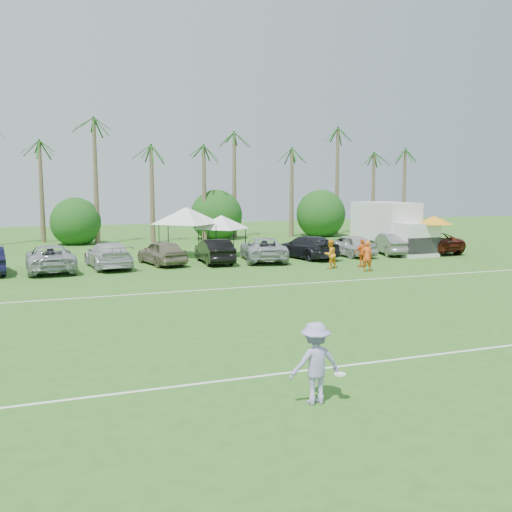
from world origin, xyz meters
name	(u,v)px	position (x,y,z in m)	size (l,w,h in m)	color
ground	(421,386)	(0.00, 0.00, 0.00)	(120.00, 120.00, 0.00)	#30641E
field_lines	(288,315)	(0.00, 8.00, 0.01)	(80.00, 12.10, 0.01)	white
palm_tree_3	(45,118)	(-8.00, 38.00, 10.06)	(2.40, 2.40, 11.90)	brown
palm_tree_4	(98,152)	(-4.00, 38.00, 7.48)	(2.40, 2.40, 8.90)	brown
palm_tree_5	(147,142)	(0.00, 38.00, 8.35)	(2.40, 2.40, 9.90)	brown
palm_tree_6	(193,133)	(4.00, 38.00, 9.21)	(2.40, 2.40, 10.90)	brown
palm_tree_7	(237,125)	(8.00, 38.00, 10.06)	(2.40, 2.40, 11.90)	brown
palm_tree_8	(289,156)	(13.00, 38.00, 7.48)	(2.40, 2.40, 8.90)	brown
palm_tree_9	(337,147)	(18.00, 38.00, 8.35)	(2.40, 2.40, 9.90)	brown
palm_tree_10	(382,140)	(23.00, 38.00, 9.21)	(2.40, 2.40, 10.90)	brown
palm_tree_11	(417,132)	(27.00, 38.00, 10.06)	(2.40, 2.40, 11.90)	brown
bush_tree_1	(75,221)	(-6.00, 39.00, 1.80)	(4.00, 4.00, 4.00)	brown
bush_tree_2	(213,218)	(6.00, 39.00, 1.80)	(4.00, 4.00, 4.00)	brown
bush_tree_3	(312,216)	(16.00, 39.00, 1.80)	(4.00, 4.00, 4.00)	brown
sideline_player_a	(367,256)	(8.42, 16.38, 0.86)	(0.63, 0.41, 1.72)	#F1571A
sideline_player_b	(330,254)	(7.01, 18.08, 0.83)	(0.81, 0.63, 1.67)	orange
sideline_player_c	(362,253)	(9.05, 17.94, 0.83)	(0.97, 0.40, 1.65)	orange
box_truck	(393,226)	(14.95, 23.76, 1.90)	(3.06, 7.06, 3.55)	silver
canopy_tent_left	(186,207)	(0.53, 26.15, 3.34)	(4.81, 4.81, 3.90)	black
canopy_tent_right	(221,215)	(2.93, 26.12, 2.75)	(3.96, 3.96, 3.21)	black
market_umbrella	(434,220)	(16.15, 20.68, 2.46)	(2.46, 2.46, 2.74)	black
frisbee_player	(315,363)	(-2.82, -0.05, 0.91)	(1.26, 0.70, 1.81)	#9E95D4
parked_car_2	(50,258)	(-8.11, 22.46, 0.75)	(2.48, 5.39, 1.50)	#A0A3A9
parked_car_3	(108,255)	(-4.94, 22.80, 0.75)	(2.10, 5.16, 1.50)	#BBBBBF
parked_car_4	(162,252)	(-1.77, 23.05, 0.75)	(1.77, 4.39, 1.50)	#7B725C
parked_car_5	(214,251)	(1.41, 22.63, 0.75)	(1.58, 4.54, 1.50)	black
parked_car_6	(263,249)	(4.58, 22.52, 0.75)	(2.48, 5.39, 1.50)	#9FA4AA
parked_car_7	(307,247)	(7.75, 22.79, 0.75)	(2.10, 5.16, 1.50)	black
parked_car_8	(349,245)	(10.93, 22.80, 0.75)	(1.77, 4.39, 1.50)	#BABABA
parked_car_9	(391,244)	(14.10, 22.65, 0.75)	(1.58, 4.54, 1.50)	slate
parked_car_10	(428,242)	(17.27, 22.78, 0.75)	(2.48, 5.39, 1.50)	#49180E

